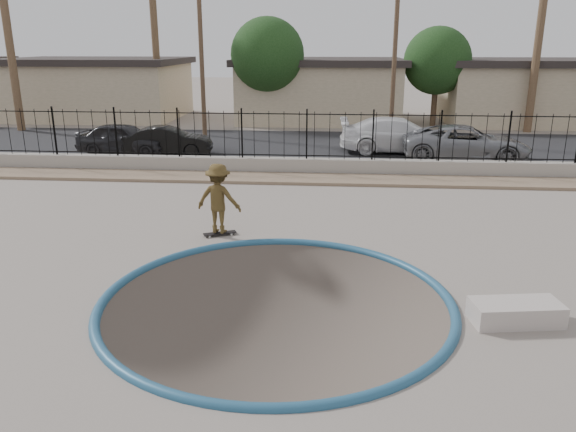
% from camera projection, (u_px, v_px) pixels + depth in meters
% --- Properties ---
extents(ground, '(120.00, 120.00, 2.20)m').
position_uv_depth(ground, '(308.00, 190.00, 23.77)').
color(ground, '#6E655C').
rests_on(ground, ground).
extents(bowl_pit, '(6.84, 6.84, 1.80)m').
position_uv_depth(bowl_pit, '(276.00, 301.00, 11.07)').
color(bowl_pit, '#494038').
rests_on(bowl_pit, ground).
extents(coping_ring, '(7.04, 7.04, 0.20)m').
position_uv_depth(coping_ring, '(276.00, 301.00, 11.07)').
color(coping_ring, '#235172').
rests_on(coping_ring, ground).
extents(rock_strip, '(42.00, 1.60, 0.11)m').
position_uv_depth(rock_strip, '(305.00, 179.00, 20.76)').
color(rock_strip, '#8E765D').
rests_on(rock_strip, ground).
extents(retaining_wall, '(42.00, 0.45, 0.60)m').
position_uv_depth(retaining_wall, '(306.00, 166.00, 21.73)').
color(retaining_wall, '#9D948A').
rests_on(retaining_wall, ground).
extents(fence, '(40.00, 0.04, 1.80)m').
position_uv_depth(fence, '(307.00, 135.00, 21.38)').
color(fence, black).
rests_on(fence, retaining_wall).
extents(street, '(90.00, 8.00, 0.04)m').
position_uv_depth(street, '(313.00, 144.00, 28.19)').
color(street, black).
rests_on(street, ground).
extents(house_west, '(11.60, 8.60, 3.90)m').
position_uv_depth(house_west, '(98.00, 87.00, 37.86)').
color(house_west, tan).
rests_on(house_west, ground).
extents(house_center, '(10.60, 8.60, 3.90)m').
position_uv_depth(house_center, '(320.00, 89.00, 36.66)').
color(house_center, tan).
rests_on(house_center, ground).
extents(house_east, '(12.60, 8.60, 3.90)m').
position_uv_depth(house_east, '(541.00, 90.00, 35.54)').
color(house_east, tan).
rests_on(house_east, ground).
extents(palm_mid, '(2.30, 2.30, 9.30)m').
position_uv_depth(palm_mid, '(153.00, 11.00, 33.68)').
color(palm_mid, brown).
rests_on(palm_mid, ground).
extents(utility_pole_left, '(1.70, 0.24, 9.00)m').
position_uv_depth(utility_pole_left, '(201.00, 46.00, 29.19)').
color(utility_pole_left, '#473323').
rests_on(utility_pole_left, ground).
extents(utility_pole_mid, '(1.70, 0.24, 9.50)m').
position_uv_depth(utility_pole_mid, '(395.00, 41.00, 28.31)').
color(utility_pole_mid, '#473323').
rests_on(utility_pole_mid, ground).
extents(street_tree_left, '(4.32, 4.32, 6.36)m').
position_uv_depth(street_tree_left, '(267.00, 55.00, 32.91)').
color(street_tree_left, '#473323').
rests_on(street_tree_left, ground).
extents(street_tree_mid, '(3.96, 3.96, 5.83)m').
position_uv_depth(street_tree_mid, '(437.00, 61.00, 33.16)').
color(street_tree_mid, '#473323').
rests_on(street_tree_mid, ground).
extents(skater, '(1.28, 0.87, 1.83)m').
position_uv_depth(skater, '(219.00, 202.00, 14.58)').
color(skater, brown).
rests_on(skater, ground).
extents(skateboard, '(0.88, 0.55, 0.07)m').
position_uv_depth(skateboard, '(220.00, 233.00, 14.83)').
color(skateboard, black).
rests_on(skateboard, ground).
extents(concrete_ledge, '(1.69, 0.93, 0.40)m').
position_uv_depth(concrete_ledge, '(516.00, 312.00, 10.18)').
color(concrete_ledge, '#B3A79F').
rests_on(concrete_ledge, ground).
extents(car_a, '(4.29, 2.00, 1.42)m').
position_uv_depth(car_a, '(124.00, 139.00, 25.22)').
color(car_a, black).
rests_on(car_a, street).
extents(car_b, '(3.97, 1.73, 1.27)m').
position_uv_depth(car_b, '(168.00, 141.00, 25.08)').
color(car_b, black).
rests_on(car_b, street).
extents(car_c, '(5.44, 2.32, 1.56)m').
position_uv_depth(car_c, '(399.00, 135.00, 25.73)').
color(car_c, white).
rests_on(car_c, street).
extents(car_d, '(5.50, 2.89, 1.48)m').
position_uv_depth(car_d, '(466.00, 143.00, 24.01)').
color(car_d, gray).
rests_on(car_d, street).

